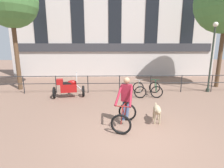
% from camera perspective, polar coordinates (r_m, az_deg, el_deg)
% --- Properties ---
extents(ground_plane, '(60.00, 60.00, 0.00)m').
position_cam_1_polar(ground_plane, '(5.72, 6.55, -16.65)').
color(ground_plane, '#7A5B4C').
extents(canal_railing, '(15.05, 0.05, 1.05)m').
position_cam_1_polar(canal_railing, '(10.38, 2.46, 0.97)').
color(canal_railing, '#232326').
rests_on(canal_railing, ground_plane).
extents(building_facade, '(18.00, 0.72, 8.38)m').
position_cam_1_polar(building_facade, '(16.01, 0.92, 17.49)').
color(building_facade, beige).
rests_on(building_facade, ground_plane).
extents(cyclist_with_bike, '(1.00, 1.32, 1.70)m').
position_cam_1_polar(cyclist_with_bike, '(6.12, 4.39, -6.76)').
color(cyclist_with_bike, black).
rests_on(cyclist_with_bike, ground_plane).
extents(dog, '(0.36, 1.02, 0.66)m').
position_cam_1_polar(dog, '(6.63, 14.52, -8.33)').
color(dog, tan).
rests_on(dog, ground_plane).
extents(parked_motorcycle, '(1.74, 0.89, 1.35)m').
position_cam_1_polar(parked_motorcycle, '(9.72, -14.03, -1.07)').
color(parked_motorcycle, black).
rests_on(parked_motorcycle, ground_plane).
extents(parked_bicycle_near_lamp, '(0.74, 1.16, 0.86)m').
position_cam_1_polar(parked_bicycle_near_lamp, '(9.96, 8.88, -1.72)').
color(parked_bicycle_near_lamp, black).
rests_on(parked_bicycle_near_lamp, ground_plane).
extents(parked_bicycle_mid_left, '(0.83, 1.20, 0.86)m').
position_cam_1_polar(parked_bicycle_mid_left, '(10.18, 14.04, -1.65)').
color(parked_bicycle_mid_left, black).
rests_on(parked_bicycle_mid_left, ground_plane).
extents(street_lamp, '(0.28, 0.28, 4.08)m').
position_cam_1_polar(street_lamp, '(11.93, 29.87, 8.57)').
color(street_lamp, '#2D382D').
rests_on(street_lamp, ground_plane).
extents(tree_canalside_left, '(3.11, 3.11, 6.89)m').
position_cam_1_polar(tree_canalside_left, '(12.73, -30.23, 22.35)').
color(tree_canalside_left, brown).
rests_on(tree_canalside_left, ground_plane).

